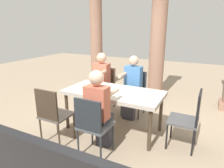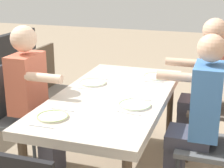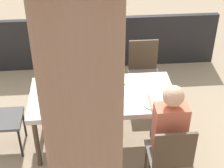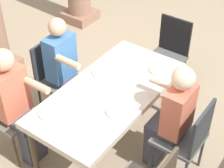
{
  "view_description": "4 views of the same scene",
  "coord_description": "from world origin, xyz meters",
  "px_view_note": "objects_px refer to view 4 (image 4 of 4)",
  "views": [
    {
      "loc": [
        1.5,
        -3.01,
        1.87
      ],
      "look_at": [
        0.01,
        -0.07,
        0.9
      ],
      "focal_mm": 32.08,
      "sensor_mm": 36.0,
      "label": 1
    },
    {
      "loc": [
        2.54,
        0.83,
        1.69
      ],
      "look_at": [
        -0.1,
        -0.04,
        0.8
      ],
      "focal_mm": 57.05,
      "sensor_mm": 36.0,
      "label": 2
    },
    {
      "loc": [
        0.18,
        3.39,
        3.17
      ],
      "look_at": [
        -0.12,
        -0.09,
        0.83
      ],
      "focal_mm": 56.13,
      "sensor_mm": 36.0,
      "label": 3
    },
    {
      "loc": [
        -2.26,
        -1.65,
        3.07
      ],
      "look_at": [
        -0.03,
        -0.05,
        0.88
      ],
      "focal_mm": 58.22,
      "sensor_mm": 36.0,
      "label": 4
    }
  ],
  "objects_px": {
    "diner_guest_third": "(171,116)",
    "plate_1": "(118,111)",
    "chair_mid_south": "(188,137)",
    "diner_man_white": "(17,104)",
    "plate_3": "(159,70)",
    "chair_head_east": "(169,51)",
    "dining_table": "(109,96)",
    "plate_2": "(103,72)",
    "chair_mid_north": "(55,74)",
    "plate_0": "(52,112)",
    "chair_west_north": "(6,108)",
    "diner_woman_green": "(66,69)"
  },
  "relations": [
    {
      "from": "diner_guest_third",
      "to": "plate_1",
      "type": "distance_m",
      "value": 0.51
    },
    {
      "from": "chair_mid_south",
      "to": "diner_man_white",
      "type": "distance_m",
      "value": 1.68
    },
    {
      "from": "plate_3",
      "to": "chair_head_east",
      "type": "bearing_deg",
      "value": 17.9
    },
    {
      "from": "dining_table",
      "to": "plate_2",
      "type": "distance_m",
      "value": 0.32
    },
    {
      "from": "dining_table",
      "to": "plate_1",
      "type": "relative_size",
      "value": 7.41
    },
    {
      "from": "chair_mid_north",
      "to": "diner_man_white",
      "type": "distance_m",
      "value": 0.78
    },
    {
      "from": "plate_0",
      "to": "plate_1",
      "type": "relative_size",
      "value": 1.08
    },
    {
      "from": "chair_head_east",
      "to": "chair_mid_north",
      "type": "bearing_deg",
      "value": 144.73
    },
    {
      "from": "chair_mid_north",
      "to": "chair_head_east",
      "type": "xyz_separation_m",
      "value": [
        1.2,
        -0.85,
        0.0
      ]
    },
    {
      "from": "dining_table",
      "to": "chair_west_north",
      "type": "distance_m",
      "value": 1.08
    },
    {
      "from": "chair_mid_south",
      "to": "chair_mid_north",
      "type": "bearing_deg",
      "value": 90.0
    },
    {
      "from": "plate_0",
      "to": "diner_man_white",
      "type": "bearing_deg",
      "value": 100.08
    },
    {
      "from": "diner_woman_green",
      "to": "plate_1",
      "type": "relative_size",
      "value": 5.51
    },
    {
      "from": "dining_table",
      "to": "chair_mid_south",
      "type": "xyz_separation_m",
      "value": [
        0.09,
        -0.85,
        -0.15
      ]
    },
    {
      "from": "plate_3",
      "to": "plate_0",
      "type": "bearing_deg",
      "value": 157.51
    },
    {
      "from": "dining_table",
      "to": "plate_2",
      "type": "bearing_deg",
      "value": 49.33
    },
    {
      "from": "dining_table",
      "to": "chair_west_north",
      "type": "xyz_separation_m",
      "value": [
        -0.65,
        0.85,
        -0.14
      ]
    },
    {
      "from": "diner_woman_green",
      "to": "diner_guest_third",
      "type": "bearing_deg",
      "value": -89.74
    },
    {
      "from": "plate_0",
      "to": "plate_2",
      "type": "distance_m",
      "value": 0.77
    },
    {
      "from": "chair_west_north",
      "to": "plate_3",
      "type": "bearing_deg",
      "value": -41.2
    },
    {
      "from": "dining_table",
      "to": "diner_guest_third",
      "type": "xyz_separation_m",
      "value": [
        0.1,
        -0.65,
        0.0
      ]
    },
    {
      "from": "chair_head_east",
      "to": "diner_woman_green",
      "type": "bearing_deg",
      "value": 150.98
    },
    {
      "from": "chair_mid_south",
      "to": "diner_woman_green",
      "type": "xyz_separation_m",
      "value": [
        -0.0,
        1.52,
        0.15
      ]
    },
    {
      "from": "chair_head_east",
      "to": "diner_man_white",
      "type": "xyz_separation_m",
      "value": [
        -1.94,
        0.66,
        0.17
      ]
    },
    {
      "from": "chair_mid_north",
      "to": "diner_woman_green",
      "type": "bearing_deg",
      "value": -90.95
    },
    {
      "from": "chair_head_east",
      "to": "diner_guest_third",
      "type": "relative_size",
      "value": 0.74
    },
    {
      "from": "chair_head_east",
      "to": "plate_2",
      "type": "distance_m",
      "value": 1.14
    },
    {
      "from": "chair_west_north",
      "to": "chair_mid_south",
      "type": "bearing_deg",
      "value": -66.47
    },
    {
      "from": "chair_mid_north",
      "to": "plate_3",
      "type": "relative_size",
      "value": 4.44
    },
    {
      "from": "chair_west_north",
      "to": "chair_head_east",
      "type": "height_order",
      "value": "chair_head_east"
    },
    {
      "from": "dining_table",
      "to": "plate_3",
      "type": "relative_size",
      "value": 8.28
    },
    {
      "from": "plate_0",
      "to": "plate_1",
      "type": "height_order",
      "value": "same"
    },
    {
      "from": "chair_mid_north",
      "to": "dining_table",
      "type": "bearing_deg",
      "value": -96.25
    },
    {
      "from": "chair_west_north",
      "to": "chair_mid_south",
      "type": "distance_m",
      "value": 1.85
    },
    {
      "from": "chair_west_north",
      "to": "diner_woman_green",
      "type": "xyz_separation_m",
      "value": [
        0.74,
        -0.18,
        0.14
      ]
    },
    {
      "from": "chair_west_north",
      "to": "diner_man_white",
      "type": "height_order",
      "value": "diner_man_white"
    },
    {
      "from": "diner_man_white",
      "to": "plate_1",
      "type": "xyz_separation_m",
      "value": [
        0.44,
        -0.91,
        0.06
      ]
    },
    {
      "from": "chair_mid_south",
      "to": "chair_head_east",
      "type": "distance_m",
      "value": 1.47
    },
    {
      "from": "plate_0",
      "to": "plate_1",
      "type": "distance_m",
      "value": 0.62
    },
    {
      "from": "dining_table",
      "to": "diner_man_white",
      "type": "xyz_separation_m",
      "value": [
        -0.64,
        0.66,
        0.02
      ]
    },
    {
      "from": "chair_west_north",
      "to": "plate_2",
      "type": "distance_m",
      "value": 1.07
    },
    {
      "from": "chair_mid_north",
      "to": "plate_0",
      "type": "relative_size",
      "value": 3.67
    },
    {
      "from": "chair_mid_south",
      "to": "plate_1",
      "type": "bearing_deg",
      "value": 116.5
    },
    {
      "from": "plate_1",
      "to": "diner_man_white",
      "type": "bearing_deg",
      "value": 115.73
    },
    {
      "from": "chair_mid_south",
      "to": "chair_head_east",
      "type": "height_order",
      "value": "chair_head_east"
    },
    {
      "from": "diner_man_white",
      "to": "diner_guest_third",
      "type": "relative_size",
      "value": 1.02
    },
    {
      "from": "chair_west_north",
      "to": "plate_2",
      "type": "xyz_separation_m",
      "value": [
        0.85,
        -0.61,
        0.22
      ]
    },
    {
      "from": "dining_table",
      "to": "plate_1",
      "type": "height_order",
      "value": "plate_1"
    },
    {
      "from": "chair_mid_south",
      "to": "plate_2",
      "type": "distance_m",
      "value": 1.11
    },
    {
      "from": "plate_3",
      "to": "chair_mid_south",
      "type": "bearing_deg",
      "value": -128.4
    }
  ]
}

